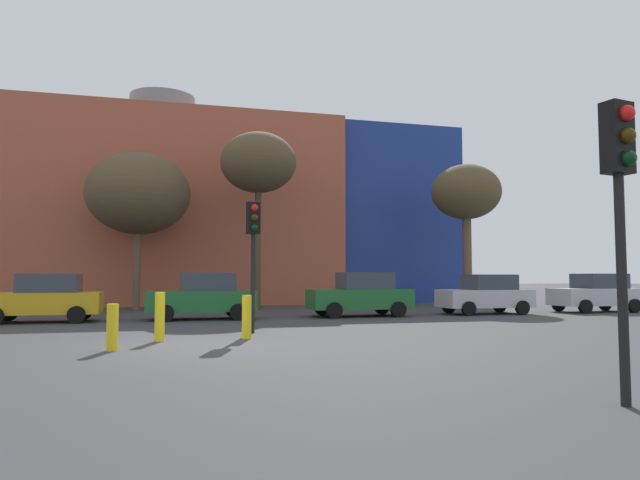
% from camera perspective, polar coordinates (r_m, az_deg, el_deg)
% --- Properties ---
extents(ground_plane, '(200.00, 200.00, 0.00)m').
position_cam_1_polar(ground_plane, '(13.54, -12.57, -10.24)').
color(ground_plane, '#38383A').
extents(building_backdrop, '(36.04, 11.55, 12.85)m').
position_cam_1_polar(building_backdrop, '(36.77, -15.67, 2.53)').
color(building_backdrop, '#B2563D').
rests_on(building_backdrop, ground_plane).
extents(parked_car_1, '(3.84, 1.89, 1.66)m').
position_cam_1_polar(parked_car_1, '(21.82, -25.91, -5.26)').
color(parked_car_1, gold).
rests_on(parked_car_1, ground_plane).
extents(parked_car_2, '(3.92, 1.92, 1.70)m').
position_cam_1_polar(parked_car_2, '(21.46, -11.64, -5.54)').
color(parked_car_2, '#1E662D').
rests_on(parked_car_2, ground_plane).
extents(parked_car_3, '(4.00, 1.96, 1.73)m').
position_cam_1_polar(parked_car_3, '(22.66, 4.11, -5.46)').
color(parked_car_3, '#1E662D').
rests_on(parked_car_3, ground_plane).
extents(parked_car_4, '(3.82, 1.88, 1.65)m').
position_cam_1_polar(parked_car_4, '(25.02, 16.28, -5.25)').
color(parked_car_4, silver).
rests_on(parked_car_4, ground_plane).
extents(parked_car_5, '(3.92, 1.93, 1.70)m').
position_cam_1_polar(parked_car_5, '(28.28, 25.95, -4.78)').
color(parked_car_5, silver).
rests_on(parked_car_5, ground_plane).
extents(traffic_light_near_right, '(0.40, 0.39, 3.74)m').
position_cam_1_polar(traffic_light_near_right, '(7.97, 27.85, 5.29)').
color(traffic_light_near_right, black).
rests_on(traffic_light_near_right, ground_plane).
extents(traffic_light_island, '(0.38, 0.38, 3.66)m').
position_cam_1_polar(traffic_light_island, '(16.09, -6.70, 0.37)').
color(traffic_light_island, black).
rests_on(traffic_light_island, ground_plane).
extents(bare_tree_0, '(4.87, 4.87, 7.48)m').
position_cam_1_polar(bare_tree_0, '(28.60, -17.72, 4.43)').
color(bare_tree_0, brown).
rests_on(bare_tree_0, ground_plane).
extents(bare_tree_1, '(3.68, 3.68, 8.59)m').
position_cam_1_polar(bare_tree_1, '(28.08, -6.19, 7.61)').
color(bare_tree_1, brown).
rests_on(bare_tree_1, ground_plane).
extents(bare_tree_2, '(3.65, 3.65, 7.52)m').
position_cam_1_polar(bare_tree_2, '(31.25, 14.43, 4.51)').
color(bare_tree_2, brown).
rests_on(bare_tree_2, ground_plane).
extents(bollard_yellow_0, '(0.24, 0.24, 1.19)m').
position_cam_1_polar(bollard_yellow_0, '(14.48, -15.75, -7.40)').
color(bollard_yellow_0, yellow).
rests_on(bollard_yellow_0, ground_plane).
extents(bollard_yellow_1, '(0.24, 0.24, 0.99)m').
position_cam_1_polar(bollard_yellow_1, '(12.96, -20.07, -8.21)').
color(bollard_yellow_1, yellow).
rests_on(bollard_yellow_1, ground_plane).
extents(bollard_yellow_2, '(0.24, 0.24, 1.09)m').
position_cam_1_polar(bollard_yellow_2, '(14.63, -7.36, -7.65)').
color(bollard_yellow_2, yellow).
rests_on(bollard_yellow_2, ground_plane).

